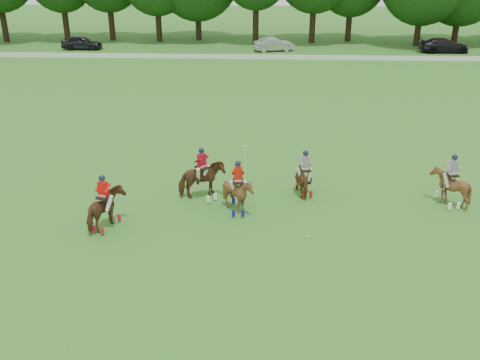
{
  "coord_description": "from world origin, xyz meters",
  "views": [
    {
      "loc": [
        1.11,
        -16.82,
        10.69
      ],
      "look_at": [
        0.14,
        4.2,
        1.4
      ],
      "focal_mm": 40.0,
      "sensor_mm": 36.0,
      "label": 1
    }
  ],
  "objects_px": {
    "polo_stripe_b": "(450,187)",
    "car_mid": "(274,44)",
    "polo_red_a": "(105,209)",
    "polo_ball": "(307,236)",
    "car_left": "(82,43)",
    "polo_red_c": "(238,194)",
    "polo_red_b": "(202,180)",
    "polo_stripe_a": "(304,179)",
    "car_right": "(444,45)"
  },
  "relations": [
    {
      "from": "car_mid",
      "to": "polo_red_a",
      "type": "xyz_separation_m",
      "value": [
        -7.33,
        -40.25,
        0.14
      ]
    },
    {
      "from": "polo_red_b",
      "to": "polo_ball",
      "type": "height_order",
      "value": "polo_red_b"
    },
    {
      "from": "car_left",
      "to": "car_mid",
      "type": "xyz_separation_m",
      "value": [
        21.25,
        0.0,
        -0.03
      ]
    },
    {
      "from": "polo_red_a",
      "to": "polo_ball",
      "type": "xyz_separation_m",
      "value": [
        8.17,
        -0.42,
        -0.81
      ]
    },
    {
      "from": "polo_red_b",
      "to": "polo_stripe_b",
      "type": "xyz_separation_m",
      "value": [
        11.04,
        -0.15,
        -0.03
      ]
    },
    {
      "from": "polo_stripe_a",
      "to": "polo_red_a",
      "type": "bearing_deg",
      "value": -156.16
    },
    {
      "from": "car_mid",
      "to": "polo_red_b",
      "type": "height_order",
      "value": "polo_red_b"
    },
    {
      "from": "polo_red_c",
      "to": "car_mid",
      "type": "bearing_deg",
      "value": 87.0
    },
    {
      "from": "car_mid",
      "to": "car_right",
      "type": "distance_m",
      "value": 18.25
    },
    {
      "from": "polo_stripe_b",
      "to": "polo_ball",
      "type": "bearing_deg",
      "value": -153.18
    },
    {
      "from": "car_mid",
      "to": "polo_red_c",
      "type": "height_order",
      "value": "polo_red_c"
    },
    {
      "from": "polo_red_a",
      "to": "polo_stripe_b",
      "type": "xyz_separation_m",
      "value": [
        14.66,
        2.86,
        0.01
      ]
    },
    {
      "from": "car_mid",
      "to": "car_right",
      "type": "bearing_deg",
      "value": -104.74
    },
    {
      "from": "car_left",
      "to": "polo_red_c",
      "type": "height_order",
      "value": "polo_red_c"
    },
    {
      "from": "car_right",
      "to": "polo_red_b",
      "type": "height_order",
      "value": "polo_red_b"
    },
    {
      "from": "car_left",
      "to": "polo_stripe_b",
      "type": "height_order",
      "value": "polo_stripe_b"
    },
    {
      "from": "car_mid",
      "to": "polo_stripe_a",
      "type": "relative_size",
      "value": 2.01
    },
    {
      "from": "polo_red_a",
      "to": "polo_stripe_a",
      "type": "distance_m",
      "value": 9.07
    },
    {
      "from": "car_mid",
      "to": "polo_red_c",
      "type": "bearing_deg",
      "value": 162.26
    },
    {
      "from": "polo_stripe_b",
      "to": "car_mid",
      "type": "bearing_deg",
      "value": 101.09
    },
    {
      "from": "polo_stripe_a",
      "to": "polo_ball",
      "type": "relative_size",
      "value": 23.9
    },
    {
      "from": "polo_stripe_a",
      "to": "polo_stripe_b",
      "type": "height_order",
      "value": "polo_stripe_b"
    },
    {
      "from": "car_right",
      "to": "car_left",
      "type": "bearing_deg",
      "value": 87.8
    },
    {
      "from": "polo_ball",
      "to": "polo_red_a",
      "type": "bearing_deg",
      "value": 177.07
    },
    {
      "from": "polo_red_b",
      "to": "polo_stripe_a",
      "type": "bearing_deg",
      "value": 7.91
    },
    {
      "from": "polo_stripe_b",
      "to": "polo_ball",
      "type": "relative_size",
      "value": 26.45
    },
    {
      "from": "car_right",
      "to": "polo_stripe_a",
      "type": "height_order",
      "value": "polo_stripe_a"
    },
    {
      "from": "polo_red_a",
      "to": "polo_ball",
      "type": "distance_m",
      "value": 8.22
    },
    {
      "from": "polo_red_b",
      "to": "polo_red_c",
      "type": "height_order",
      "value": "polo_red_c"
    },
    {
      "from": "car_left",
      "to": "polo_stripe_a",
      "type": "height_order",
      "value": "polo_stripe_a"
    },
    {
      "from": "polo_stripe_b",
      "to": "polo_red_a",
      "type": "bearing_deg",
      "value": -168.95
    },
    {
      "from": "car_right",
      "to": "polo_red_b",
      "type": "bearing_deg",
      "value": 147.27
    },
    {
      "from": "car_mid",
      "to": "car_right",
      "type": "height_order",
      "value": "car_right"
    },
    {
      "from": "car_left",
      "to": "car_mid",
      "type": "relative_size",
      "value": 1.01
    },
    {
      "from": "polo_red_c",
      "to": "polo_stripe_a",
      "type": "distance_m",
      "value": 3.55
    },
    {
      "from": "polo_red_a",
      "to": "polo_red_b",
      "type": "distance_m",
      "value": 4.71
    },
    {
      "from": "car_right",
      "to": "polo_stripe_a",
      "type": "bearing_deg",
      "value": 152.51
    },
    {
      "from": "car_right",
      "to": "polo_stripe_a",
      "type": "distance_m",
      "value": 40.46
    },
    {
      "from": "car_left",
      "to": "polo_stripe_a",
      "type": "bearing_deg",
      "value": -148.9
    },
    {
      "from": "car_right",
      "to": "polo_red_c",
      "type": "bearing_deg",
      "value": 150.04
    },
    {
      "from": "polo_red_b",
      "to": "polo_stripe_b",
      "type": "height_order",
      "value": "polo_red_b"
    },
    {
      "from": "polo_stripe_b",
      "to": "polo_ball",
      "type": "height_order",
      "value": "polo_stripe_b"
    },
    {
      "from": "car_mid",
      "to": "polo_red_c",
      "type": "relative_size",
      "value": 1.5
    },
    {
      "from": "car_left",
      "to": "polo_red_b",
      "type": "distance_m",
      "value": 41.16
    },
    {
      "from": "polo_red_b",
      "to": "polo_stripe_b",
      "type": "bearing_deg",
      "value": -0.8
    },
    {
      "from": "polo_red_b",
      "to": "polo_red_c",
      "type": "bearing_deg",
      "value": -37.09
    },
    {
      "from": "car_mid",
      "to": "car_left",
      "type": "bearing_deg",
      "value": 75.26
    },
    {
      "from": "polo_red_a",
      "to": "polo_stripe_a",
      "type": "relative_size",
      "value": 1.09
    },
    {
      "from": "car_left",
      "to": "car_mid",
      "type": "height_order",
      "value": "car_left"
    },
    {
      "from": "car_mid",
      "to": "polo_stripe_a",
      "type": "height_order",
      "value": "polo_stripe_a"
    }
  ]
}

